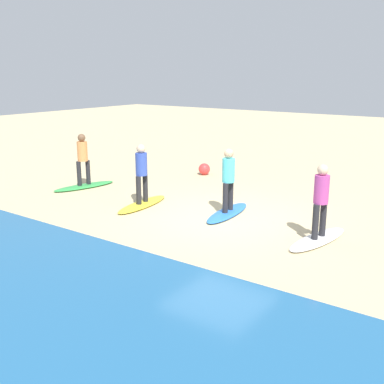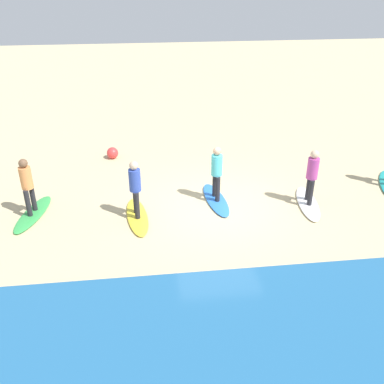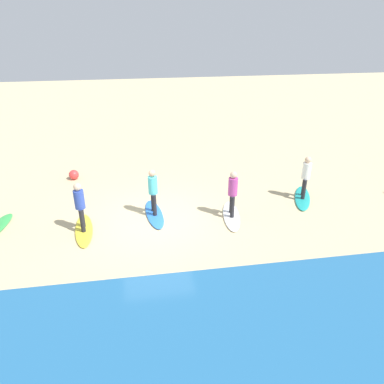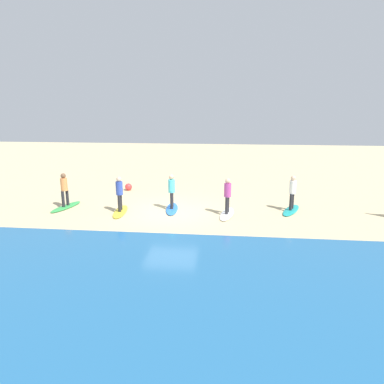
% 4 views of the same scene
% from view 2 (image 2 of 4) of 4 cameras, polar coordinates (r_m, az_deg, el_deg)
% --- Properties ---
extents(ground_plane, '(60.00, 60.00, 0.00)m').
position_cam_2_polar(ground_plane, '(12.63, 3.43, -1.94)').
color(ground_plane, '#CCB789').
extents(surfboard_white, '(0.88, 2.16, 0.09)m').
position_cam_2_polar(surfboard_white, '(13.15, 15.10, -1.44)').
color(surfboard_white, white).
rests_on(surfboard_white, ground).
extents(surfer_white, '(0.32, 0.46, 1.64)m').
position_cam_2_polar(surfer_white, '(12.71, 15.65, 2.46)').
color(surfer_white, '#232328').
rests_on(surfer_white, surfboard_white).
extents(surfboard_blue, '(0.77, 2.15, 0.09)m').
position_cam_2_polar(surfboard_blue, '(12.91, 3.18, -1.01)').
color(surfboard_blue, blue).
rests_on(surfboard_blue, ground).
extents(surfer_blue, '(0.32, 0.46, 1.64)m').
position_cam_2_polar(surfer_blue, '(12.46, 3.30, 2.99)').
color(surfer_blue, '#232328').
rests_on(surfer_blue, surfboard_blue).
extents(surfboard_yellow, '(0.79, 2.15, 0.09)m').
position_cam_2_polar(surfboard_yellow, '(12.14, -7.27, -3.23)').
color(surfboard_yellow, yellow).
rests_on(surfboard_yellow, ground).
extents(surfer_yellow, '(0.32, 0.46, 1.64)m').
position_cam_2_polar(surfer_yellow, '(11.66, -7.56, 0.94)').
color(surfer_yellow, '#232328').
rests_on(surfer_yellow, surfboard_yellow).
extents(surfboard_green, '(1.02, 2.17, 0.09)m').
position_cam_2_polar(surfboard_green, '(12.97, -20.32, -2.73)').
color(surfboard_green, green).
rests_on(surfboard_green, ground).
extents(surfer_green, '(0.32, 0.45, 1.64)m').
position_cam_2_polar(surfer_green, '(12.52, -21.06, 1.18)').
color(surfer_green, '#232328').
rests_on(surfer_green, surfboard_green).
extents(beach_ball, '(0.42, 0.42, 0.42)m').
position_cam_2_polar(beach_ball, '(15.98, -10.50, 5.12)').
color(beach_ball, '#E53838').
rests_on(beach_ball, ground).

